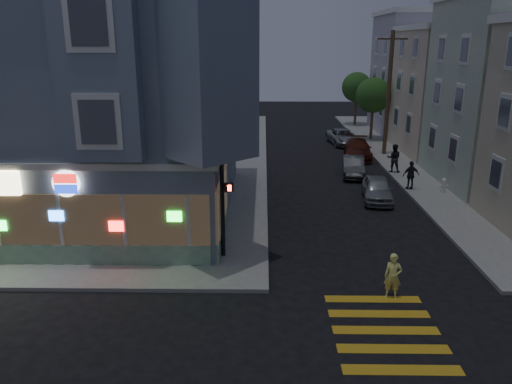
{
  "coord_description": "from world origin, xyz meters",
  "views": [
    {
      "loc": [
        2.8,
        -13.49,
        8.34
      ],
      "look_at": [
        2.48,
        6.48,
        2.31
      ],
      "focal_mm": 35.0,
      "sensor_mm": 36.0,
      "label": 1
    }
  ],
  "objects_px": {
    "street_tree_near": "(373,95)",
    "parked_car_d": "(343,137)",
    "pedestrian_b": "(411,175)",
    "parked_car_a": "(377,189)",
    "pedestrian_a": "(394,158)",
    "parked_car_b": "(353,167)",
    "parked_car_c": "(358,149)",
    "fire_hydrant": "(444,185)",
    "traffic_signal": "(222,170)",
    "running_child": "(393,276)",
    "street_tree_far": "(357,87)",
    "utility_pole": "(388,92)"
  },
  "relations": [
    {
      "from": "utility_pole",
      "to": "parked_car_c",
      "type": "relative_size",
      "value": 1.91
    },
    {
      "from": "utility_pole",
      "to": "running_child",
      "type": "bearing_deg",
      "value": -102.28
    },
    {
      "from": "street_tree_far",
      "to": "parked_car_b",
      "type": "relative_size",
      "value": 1.39
    },
    {
      "from": "street_tree_near",
      "to": "parked_car_d",
      "type": "height_order",
      "value": "street_tree_near"
    },
    {
      "from": "parked_car_c",
      "to": "fire_hydrant",
      "type": "height_order",
      "value": "parked_car_c"
    },
    {
      "from": "pedestrian_b",
      "to": "fire_hydrant",
      "type": "xyz_separation_m",
      "value": [
        1.7,
        -0.63,
        -0.39
      ]
    },
    {
      "from": "utility_pole",
      "to": "parked_car_c",
      "type": "height_order",
      "value": "utility_pole"
    },
    {
      "from": "pedestrian_b",
      "to": "parked_car_a",
      "type": "xyz_separation_m",
      "value": [
        -2.29,
        -1.74,
        -0.33
      ]
    },
    {
      "from": "street_tree_far",
      "to": "traffic_signal",
      "type": "xyz_separation_m",
      "value": [
        -10.98,
        -33.24,
        -0.23
      ]
    },
    {
      "from": "pedestrian_a",
      "to": "parked_car_a",
      "type": "bearing_deg",
      "value": 80.73
    },
    {
      "from": "pedestrian_a",
      "to": "parked_car_b",
      "type": "height_order",
      "value": "pedestrian_a"
    },
    {
      "from": "street_tree_far",
      "to": "running_child",
      "type": "distance_m",
      "value": 36.68
    },
    {
      "from": "parked_car_a",
      "to": "parked_car_d",
      "type": "height_order",
      "value": "parked_car_a"
    },
    {
      "from": "parked_car_a",
      "to": "running_child",
      "type": "bearing_deg",
      "value": -92.22
    },
    {
      "from": "street_tree_near",
      "to": "street_tree_far",
      "type": "xyz_separation_m",
      "value": [
        0.0,
        8.0,
        0.0
      ]
    },
    {
      "from": "utility_pole",
      "to": "running_child",
      "type": "distance_m",
      "value": 23.07
    },
    {
      "from": "parked_car_a",
      "to": "utility_pole",
      "type": "bearing_deg",
      "value": 82.65
    },
    {
      "from": "running_child",
      "to": "pedestrian_a",
      "type": "distance_m",
      "value": 17.12
    },
    {
      "from": "pedestrian_a",
      "to": "parked_car_c",
      "type": "relative_size",
      "value": 0.39
    },
    {
      "from": "pedestrian_a",
      "to": "parked_car_a",
      "type": "distance_m",
      "value": 6.18
    },
    {
      "from": "parked_car_b",
      "to": "fire_hydrant",
      "type": "xyz_separation_m",
      "value": [
        4.4,
        -4.09,
        -0.04
      ]
    },
    {
      "from": "street_tree_near",
      "to": "parked_car_c",
      "type": "bearing_deg",
      "value": -109.01
    },
    {
      "from": "parked_car_b",
      "to": "pedestrian_b",
      "type": "bearing_deg",
      "value": -44.67
    },
    {
      "from": "fire_hydrant",
      "to": "traffic_signal",
      "type": "bearing_deg",
      "value": -142.52
    },
    {
      "from": "street_tree_near",
      "to": "fire_hydrant",
      "type": "bearing_deg",
      "value": -87.18
    },
    {
      "from": "pedestrian_a",
      "to": "pedestrian_b",
      "type": "bearing_deg",
      "value": 102.48
    },
    {
      "from": "utility_pole",
      "to": "pedestrian_b",
      "type": "height_order",
      "value": "utility_pole"
    },
    {
      "from": "street_tree_far",
      "to": "parked_car_b",
      "type": "bearing_deg",
      "value": -100.14
    },
    {
      "from": "street_tree_far",
      "to": "parked_car_c",
      "type": "height_order",
      "value": "street_tree_far"
    },
    {
      "from": "street_tree_near",
      "to": "pedestrian_a",
      "type": "relative_size",
      "value": 2.87
    },
    {
      "from": "pedestrian_a",
      "to": "pedestrian_b",
      "type": "distance_m",
      "value": 3.99
    },
    {
      "from": "parked_car_d",
      "to": "fire_hydrant",
      "type": "bearing_deg",
      "value": -83.97
    },
    {
      "from": "street_tree_far",
      "to": "traffic_signal",
      "type": "distance_m",
      "value": 35.01
    },
    {
      "from": "running_child",
      "to": "parked_car_c",
      "type": "distance_m",
      "value": 21.44
    },
    {
      "from": "street_tree_far",
      "to": "pedestrian_a",
      "type": "xyz_separation_m",
      "value": [
        -0.9,
        -19.59,
        -2.86
      ]
    },
    {
      "from": "parked_car_d",
      "to": "pedestrian_a",
      "type": "bearing_deg",
      "value": -87.28
    },
    {
      "from": "pedestrian_b",
      "to": "parked_car_c",
      "type": "bearing_deg",
      "value": -87.5
    },
    {
      "from": "street_tree_far",
      "to": "pedestrian_a",
      "type": "relative_size",
      "value": 2.87
    },
    {
      "from": "utility_pole",
      "to": "fire_hydrant",
      "type": "bearing_deg",
      "value": -84.41
    },
    {
      "from": "pedestrian_a",
      "to": "fire_hydrant",
      "type": "height_order",
      "value": "pedestrian_a"
    },
    {
      "from": "street_tree_far",
      "to": "pedestrian_a",
      "type": "height_order",
      "value": "street_tree_far"
    },
    {
      "from": "parked_car_b",
      "to": "parked_car_c",
      "type": "distance_m",
      "value": 5.34
    },
    {
      "from": "street_tree_far",
      "to": "utility_pole",
      "type": "bearing_deg",
      "value": -90.82
    },
    {
      "from": "utility_pole",
      "to": "fire_hydrant",
      "type": "height_order",
      "value": "utility_pole"
    },
    {
      "from": "street_tree_far",
      "to": "parked_car_b",
      "type": "height_order",
      "value": "street_tree_far"
    },
    {
      "from": "pedestrian_a",
      "to": "parked_car_b",
      "type": "xyz_separation_m",
      "value": [
        -2.7,
        -0.53,
        -0.45
      ]
    },
    {
      "from": "pedestrian_b",
      "to": "fire_hydrant",
      "type": "distance_m",
      "value": 1.85
    },
    {
      "from": "utility_pole",
      "to": "parked_car_d",
      "type": "height_order",
      "value": "utility_pole"
    },
    {
      "from": "pedestrian_a",
      "to": "parked_car_d",
      "type": "height_order",
      "value": "pedestrian_a"
    },
    {
      "from": "street_tree_near",
      "to": "parked_car_b",
      "type": "xyz_separation_m",
      "value": [
        -3.6,
        -12.12,
        -3.31
      ]
    }
  ]
}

